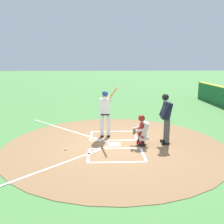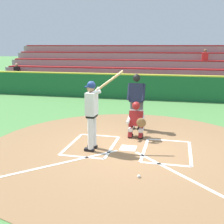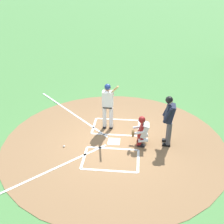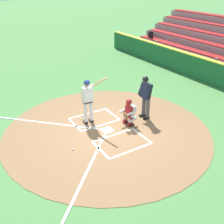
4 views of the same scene
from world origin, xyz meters
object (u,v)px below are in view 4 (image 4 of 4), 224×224
Objects in this scene: batter at (88,98)px; baseball at (73,149)px; catcher at (129,112)px; plate_umpire at (146,94)px.

batter is 28.76× the size of baseball.
catcher reaches higher than baseball.
batter is 1.14× the size of plate_umpire.
batter is 2.37m from plate_umpire.
catcher is at bearing 98.49° from plate_umpire.
catcher is 1.04m from plate_umpire.
batter is at bearing 68.75° from plate_umpire.
batter reaches higher than baseball.
baseball is (-0.45, 2.71, -0.55)m from catcher.
baseball is at bearing 99.52° from catcher.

